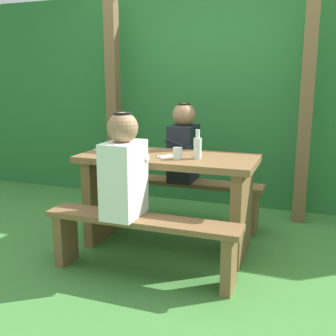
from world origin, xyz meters
The scene contains 12 objects.
ground_plane centered at (0.00, 0.00, 0.00)m, with size 12.00×12.00×0.00m, color #3D7A35.
hedge_backdrop centered at (0.00, 1.67, 1.13)m, with size 6.40×0.76×2.26m, color #296A32.
pergola_post_left centered at (-0.99, 1.00, 1.13)m, with size 0.12×0.12×2.27m, color brown.
pergola_post_right centered at (0.99, 1.00, 1.13)m, with size 0.12×0.12×2.27m, color brown.
picnic_table centered at (0.00, 0.00, 0.52)m, with size 1.40×0.64×0.77m.
bench_near centered at (0.00, -0.55, 0.31)m, with size 1.40×0.24×0.43m.
bench_far centered at (0.00, 0.55, 0.31)m, with size 1.40×0.24×0.43m.
person_white_shirt centered at (-0.12, -0.54, 0.76)m, with size 0.25×0.35×0.72m.
person_black_coat centered at (-0.04, 0.54, 0.76)m, with size 0.25×0.35×0.72m.
drinking_glass centered at (0.12, -0.12, 0.81)m, with size 0.07×0.07×0.09m, color silver.
bottle_left centered at (0.26, -0.05, 0.86)m, with size 0.06×0.06×0.22m.
cell_phone centered at (0.01, -0.07, 0.77)m, with size 0.07×0.14×0.01m, color silver.
Camera 1 is at (1.07, -2.96, 1.37)m, focal length 43.09 mm.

